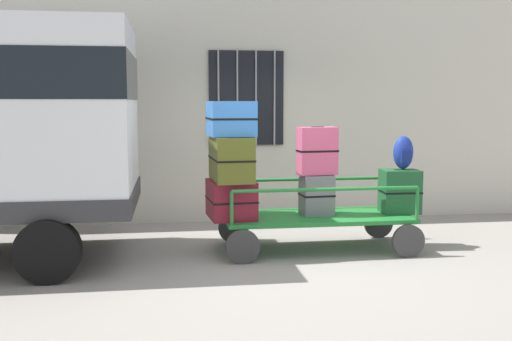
{
  "coord_description": "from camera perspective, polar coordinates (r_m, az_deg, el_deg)",
  "views": [
    {
      "loc": [
        -1.21,
        -7.06,
        1.94
      ],
      "look_at": [
        -0.14,
        0.37,
        1.07
      ],
      "focal_mm": 41.43,
      "sensor_mm": 36.0,
      "label": 1
    }
  ],
  "objects": [
    {
      "name": "suitcase_midleft_middle",
      "position": [
        7.71,
        5.93,
        1.91
      ],
      "size": [
        0.53,
        0.3,
        0.62
      ],
      "color": "#CC4C72",
      "rests_on": "suitcase_midleft_bottom"
    },
    {
      "name": "suitcase_left_bottom",
      "position": [
        7.55,
        -2.42,
        -2.78
      ],
      "size": [
        0.63,
        0.75,
        0.49
      ],
      "color": "maroon",
      "rests_on": "luggage_cart"
    },
    {
      "name": "ground_plane",
      "position": [
        7.42,
        1.51,
        -8.52
      ],
      "size": [
        40.0,
        40.0,
        0.0
      ],
      "primitive_type": "plane",
      "color": "gray"
    },
    {
      "name": "suitcase_left_middle",
      "position": [
        7.47,
        -2.43,
        1.18
      ],
      "size": [
        0.52,
        0.92,
        0.56
      ],
      "color": "#4C5119",
      "rests_on": "suitcase_left_bottom"
    },
    {
      "name": "luggage_cart",
      "position": [
        7.82,
        5.88,
        -4.88
      ],
      "size": [
        2.51,
        1.14,
        0.47
      ],
      "color": "#1E722D",
      "rests_on": "ground"
    },
    {
      "name": "suitcase_midleft_bottom",
      "position": [
        7.78,
        5.87,
        -2.34
      ],
      "size": [
        0.44,
        0.37,
        0.53
      ],
      "color": "slate",
      "rests_on": "luggage_cart"
    },
    {
      "name": "suitcase_left_top",
      "position": [
        7.43,
        -2.45,
        5.03
      ],
      "size": [
        0.6,
        0.72,
        0.44
      ],
      "color": "#3372C6",
      "rests_on": "suitcase_left_middle"
    },
    {
      "name": "suitcase_center_bottom",
      "position": [
        8.1,
        13.71,
        -1.96
      ],
      "size": [
        0.52,
        0.43,
        0.59
      ],
      "color": "#194C28",
      "rests_on": "luggage_cart"
    },
    {
      "name": "cart_railing",
      "position": [
        7.75,
        5.92,
        -1.69
      ],
      "size": [
        2.39,
        1.0,
        0.43
      ],
      "color": "#1E722D",
      "rests_on": "luggage_cart"
    },
    {
      "name": "building_wall",
      "position": [
        9.7,
        -1.01,
        9.94
      ],
      "size": [
        12.0,
        0.38,
        5.0
      ],
      "color": "beige",
      "rests_on": "ground"
    },
    {
      "name": "backpack",
      "position": [
        8.08,
        14.05,
        1.68
      ],
      "size": [
        0.27,
        0.22,
        0.44
      ],
      "color": "navy",
      "rests_on": "suitcase_center_bottom"
    }
  ]
}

